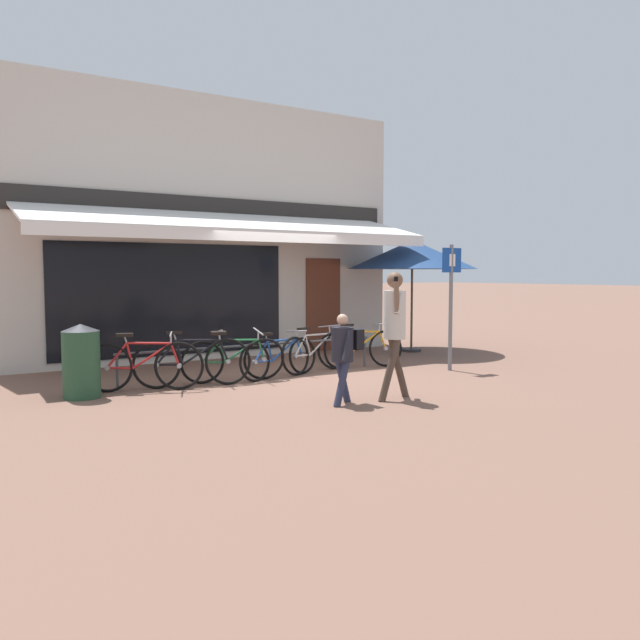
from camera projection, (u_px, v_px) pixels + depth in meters
name	position (u px, v px, depth m)	size (l,w,h in m)	color
ground_plane	(294.00, 373.00, 11.00)	(160.00, 160.00, 0.00)	brown
shop_front	(191.00, 233.00, 13.95)	(8.54, 4.94, 5.35)	beige
bike_rack_rail	(255.00, 349.00, 10.57)	(4.69, 0.04, 0.57)	#47494F
bicycle_red	(143.00, 365.00, 9.30)	(1.68, 0.75, 0.88)	black
bicycle_black	(193.00, 361.00, 9.72)	(1.83, 0.56, 0.90)	black
bicycle_green	(234.00, 359.00, 10.08)	(1.73, 0.59, 0.87)	black
bicycle_blue	(279.00, 357.00, 10.53)	(1.71, 0.67, 0.80)	black
bicycle_silver	(316.00, 351.00, 11.17)	(1.74, 0.76, 0.84)	black
bicycle_orange	(360.00, 348.00, 11.64)	(1.71, 0.53, 0.85)	black
pedestrian_adult	(395.00, 320.00, 8.68)	(0.62, 0.47, 1.80)	#47382D
pedestrian_child	(344.00, 348.00, 8.38)	(0.51, 0.52, 1.24)	#282D47
litter_bin	(81.00, 361.00, 8.81)	(0.52, 0.52, 1.05)	#23472D
parking_sign	(451.00, 293.00, 11.25)	(0.44, 0.07, 2.28)	slate
cafe_parasol	(412.00, 255.00, 13.96)	(2.88, 2.88, 2.51)	#4C3D2D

